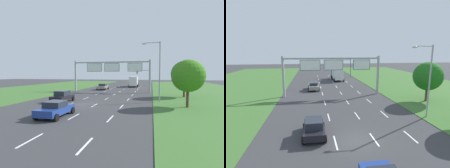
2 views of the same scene
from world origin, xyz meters
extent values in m
plane|color=#38383A|center=(0.00, 0.00, 0.00)|extent=(200.00, 200.00, 0.00)
cube|color=#3D6B2D|center=(-21.00, 10.00, 0.03)|extent=(24.00, 120.00, 0.06)
cube|color=white|center=(-1.75, -6.00, 0.00)|extent=(0.14, 2.40, 0.01)
cube|color=white|center=(-1.75, 0.00, 0.00)|extent=(0.14, 2.40, 0.01)
cube|color=white|center=(-1.75, 6.00, 0.00)|extent=(0.14, 2.40, 0.01)
cube|color=white|center=(-1.75, 12.00, 0.00)|extent=(0.14, 2.40, 0.01)
cube|color=white|center=(-1.75, 18.00, 0.00)|extent=(0.14, 2.40, 0.01)
cube|color=white|center=(-1.75, 24.00, 0.00)|extent=(0.14, 2.40, 0.01)
cube|color=white|center=(-1.75, 30.00, 0.00)|extent=(0.14, 2.40, 0.01)
cube|color=white|center=(-1.75, 36.00, 0.00)|extent=(0.14, 2.40, 0.01)
cube|color=white|center=(-1.75, 42.00, 0.00)|extent=(0.14, 2.40, 0.01)
cube|color=white|center=(1.75, -12.00, 0.00)|extent=(0.14, 2.40, 0.01)
cube|color=white|center=(1.75, -6.00, 0.00)|extent=(0.14, 2.40, 0.01)
cube|color=white|center=(1.75, 0.00, 0.00)|extent=(0.14, 2.40, 0.01)
cube|color=white|center=(1.75, 6.00, 0.00)|extent=(0.14, 2.40, 0.01)
cube|color=white|center=(1.75, 12.00, 0.00)|extent=(0.14, 2.40, 0.01)
cube|color=white|center=(1.75, 18.00, 0.00)|extent=(0.14, 2.40, 0.01)
cube|color=white|center=(1.75, 24.00, 0.00)|extent=(0.14, 2.40, 0.01)
cube|color=white|center=(1.75, 30.00, 0.00)|extent=(0.14, 2.40, 0.01)
cube|color=white|center=(1.75, 36.00, 0.00)|extent=(0.14, 2.40, 0.01)
cube|color=white|center=(1.75, 42.00, 0.00)|extent=(0.14, 2.40, 0.01)
cube|color=white|center=(5.25, -12.00, 0.00)|extent=(0.14, 2.40, 0.01)
cube|color=white|center=(5.25, -6.00, 0.00)|extent=(0.14, 2.40, 0.01)
cube|color=white|center=(5.25, 0.00, 0.00)|extent=(0.14, 2.40, 0.01)
cube|color=white|center=(5.25, 6.00, 0.00)|extent=(0.14, 2.40, 0.01)
cube|color=white|center=(5.25, 12.00, 0.00)|extent=(0.14, 2.40, 0.01)
cube|color=white|center=(5.25, 18.00, 0.00)|extent=(0.14, 2.40, 0.01)
cube|color=white|center=(5.25, 24.00, 0.00)|extent=(0.14, 2.40, 0.01)
cube|color=white|center=(5.25, 30.00, 0.00)|extent=(0.14, 2.40, 0.01)
cube|color=white|center=(5.25, 36.00, 0.00)|extent=(0.14, 2.40, 0.01)
cube|color=white|center=(5.25, 42.00, 0.00)|extent=(0.14, 2.40, 0.01)
cube|color=gray|center=(-3.34, 21.72, 0.66)|extent=(2.04, 4.39, 0.68)
cube|color=#232833|center=(-3.33, 21.52, 1.28)|extent=(1.67, 1.93, 0.57)
cylinder|color=black|center=(-4.37, 23.32, 0.32)|extent=(0.23, 0.64, 0.64)
cylinder|color=black|center=(-2.38, 23.36, 0.32)|extent=(0.23, 0.64, 0.64)
cylinder|color=black|center=(-4.30, 20.07, 0.32)|extent=(0.23, 0.64, 0.64)
cylinder|color=black|center=(-2.31, 20.12, 0.32)|extent=(0.23, 0.64, 0.64)
cube|color=black|center=(-3.56, 1.58, 0.63)|extent=(1.88, 3.91, 0.62)
cube|color=#232833|center=(-3.56, 1.54, 1.27)|extent=(1.57, 2.00, 0.67)
cylinder|color=black|center=(-4.53, 2.98, 0.32)|extent=(0.22, 0.64, 0.64)
cylinder|color=black|center=(-2.61, 2.99, 0.32)|extent=(0.22, 0.64, 0.64)
cylinder|color=black|center=(-4.52, 0.17, 0.32)|extent=(0.22, 0.64, 0.64)
cylinder|color=black|center=(-2.60, 0.18, 0.32)|extent=(0.22, 0.64, 0.64)
cube|color=navy|center=(0.06, -6.35, 0.62)|extent=(1.98, 4.17, 0.61)
cube|color=#232833|center=(0.06, -6.36, 1.19)|extent=(1.66, 1.84, 0.53)
cylinder|color=black|center=(-0.92, -4.81, 0.32)|extent=(0.23, 0.64, 0.64)
cylinder|color=black|center=(1.06, -4.83, 0.32)|extent=(0.23, 0.64, 0.64)
cylinder|color=black|center=(-0.94, -7.87, 0.32)|extent=(0.23, 0.64, 0.64)
cylinder|color=black|center=(1.04, -7.88, 0.32)|extent=(0.23, 0.64, 0.64)
cube|color=navy|center=(3.23, 36.34, 1.55)|extent=(2.25, 2.16, 2.20)
cube|color=silver|center=(3.33, 32.55, 1.79)|extent=(2.49, 5.24, 2.67)
cylinder|color=black|center=(2.09, 36.81, 0.45)|extent=(0.30, 0.91, 0.90)
cylinder|color=black|center=(4.35, 36.87, 0.45)|extent=(0.30, 0.91, 0.90)
cylinder|color=black|center=(2.07, 34.51, 0.45)|extent=(0.30, 0.91, 0.90)
cylinder|color=black|center=(4.49, 34.57, 0.45)|extent=(0.30, 0.91, 0.90)
cylinder|color=black|center=(2.17, 30.53, 0.45)|extent=(0.30, 0.91, 0.90)
cylinder|color=black|center=(4.59, 30.59, 0.45)|extent=(0.30, 0.91, 0.90)
cylinder|color=#9EA0A5|center=(-8.40, 16.58, 3.50)|extent=(0.44, 0.44, 7.00)
cylinder|color=#9EA0A5|center=(8.40, 16.58, 3.50)|extent=(0.44, 0.44, 7.00)
cylinder|color=#9EA0A5|center=(0.00, 16.58, 6.60)|extent=(16.80, 0.32, 0.32)
cube|color=#0C5B28|center=(-3.85, 16.58, 5.44)|extent=(3.45, 0.12, 1.80)
cube|color=white|center=(-3.85, 16.51, 5.44)|extent=(3.29, 0.01, 1.64)
cube|color=#0C5B28|center=(0.20, 16.58, 5.44)|extent=(3.41, 0.12, 1.80)
cube|color=white|center=(0.20, 16.51, 5.44)|extent=(3.25, 0.01, 1.64)
cube|color=#0C5B28|center=(5.25, 16.58, 5.44)|extent=(3.11, 0.12, 1.80)
cube|color=white|center=(5.25, 16.51, 5.44)|extent=(2.95, 0.01, 1.64)
cylinder|color=#47494F|center=(8.35, 39.22, 2.80)|extent=(0.20, 0.20, 5.60)
cylinder|color=#47494F|center=(6.10, 39.22, 5.25)|extent=(4.50, 0.14, 0.14)
cube|color=black|center=(3.85, 39.22, 4.60)|extent=(0.32, 0.36, 1.10)
sphere|color=red|center=(3.85, 39.02, 4.97)|extent=(0.22, 0.22, 0.22)
sphere|color=orange|center=(3.85, 39.02, 4.60)|extent=(0.22, 0.22, 0.22)
sphere|color=green|center=(3.85, 39.02, 4.23)|extent=(0.22, 0.22, 0.22)
cylinder|color=#9EA0A5|center=(9.88, 4.33, 4.25)|extent=(0.18, 0.18, 8.50)
cylinder|color=#9EA0A5|center=(8.78, 4.33, 8.35)|extent=(2.20, 0.10, 0.10)
ellipsoid|color=silver|center=(7.68, 4.33, 8.25)|extent=(0.64, 0.32, 0.24)
cylinder|color=#513823|center=(12.94, 0.94, 1.17)|extent=(0.31, 0.31, 2.35)
sphere|color=#37791A|center=(12.94, 0.94, 3.77)|extent=(3.81, 3.81, 3.81)
cylinder|color=#513823|center=(14.17, 10.60, 1.17)|extent=(0.33, 0.33, 2.34)
sphere|color=#1E641A|center=(14.17, 10.60, 3.99)|extent=(4.41, 4.41, 4.41)
camera|label=1|loc=(8.83, -20.93, 3.98)|focal=28.00mm
camera|label=2|loc=(-3.63, -13.79, 7.74)|focal=28.00mm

